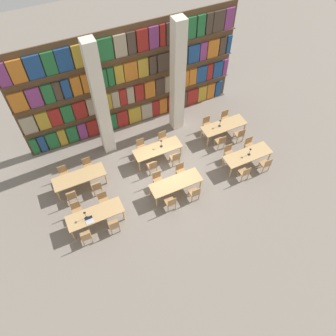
{
  "coord_description": "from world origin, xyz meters",
  "views": [
    {
      "loc": [
        -3.99,
        -8.59,
        12.58
      ],
      "look_at": [
        0.0,
        -0.11,
        0.68
      ],
      "focal_mm": 35.0,
      "sensor_mm": 36.0,
      "label": 1
    }
  ],
  "objects_px": {
    "reading_table_3": "(79,178)",
    "chair_19": "(163,139)",
    "chair_1": "(77,210)",
    "chair_13": "(64,173)",
    "chair_16": "(152,166)",
    "chair_8": "(245,172)",
    "chair_7": "(181,170)",
    "chair_18": "(175,158)",
    "reading_table_0": "(95,215)",
    "reading_table_1": "(176,183)",
    "desk_lamp_0": "(85,214)",
    "chair_10": "(266,164)",
    "chair_6": "(195,193)",
    "reading_table_2": "(248,155)",
    "desk_lamp_2": "(161,142)",
    "pillar_left": "(100,102)",
    "chair_9": "(229,152)",
    "chair_4": "(171,202)",
    "chair_11": "(249,144)",
    "chair_2": "(114,225)",
    "chair_22": "(240,134)",
    "laptop": "(89,220)",
    "chair_12": "(72,196)",
    "pillar_center": "(178,79)",
    "desk_lamp_1": "(250,150)",
    "chair_17": "(141,146)",
    "chair_23": "(226,117)",
    "desk_lamp_3": "(220,122)",
    "chair_21": "(207,124)",
    "reading_table_5": "(224,126)",
    "chair_15": "(88,165)",
    "chair_20": "(221,141)",
    "chair_0": "(86,237)",
    "reading_table_4": "(158,149)"
  },
  "relations": [
    {
      "from": "chair_13",
      "to": "chair_23",
      "type": "height_order",
      "value": "same"
    },
    {
      "from": "reading_table_2",
      "to": "chair_9",
      "type": "height_order",
      "value": "chair_9"
    },
    {
      "from": "reading_table_0",
      "to": "reading_table_3",
      "type": "relative_size",
      "value": 1.0
    },
    {
      "from": "chair_6",
      "to": "reading_table_3",
      "type": "distance_m",
      "value": 5.25
    },
    {
      "from": "desk_lamp_1",
      "to": "chair_20",
      "type": "relative_size",
      "value": 0.49
    },
    {
      "from": "pillar_left",
      "to": "chair_7",
      "type": "xyz_separation_m",
      "value": [
        2.45,
        -3.25,
        -2.51
      ]
    },
    {
      "from": "chair_7",
      "to": "chair_19",
      "type": "distance_m",
      "value": 2.2
    },
    {
      "from": "reading_table_0",
      "to": "reading_table_3",
      "type": "bearing_deg",
      "value": 91.8
    },
    {
      "from": "chair_0",
      "to": "reading_table_4",
      "type": "xyz_separation_m",
      "value": [
        4.46,
        2.9,
        0.19
      ]
    },
    {
      "from": "chair_0",
      "to": "laptop",
      "type": "height_order",
      "value": "laptop"
    },
    {
      "from": "desk_lamp_2",
      "to": "pillar_left",
      "type": "bearing_deg",
      "value": 141.72
    },
    {
      "from": "chair_4",
      "to": "chair_22",
      "type": "height_order",
      "value": "same"
    },
    {
      "from": "chair_18",
      "to": "desk_lamp_2",
      "type": "distance_m",
      "value": 1.01
    },
    {
      "from": "reading_table_3",
      "to": "chair_19",
      "type": "bearing_deg",
      "value": 9.19
    },
    {
      "from": "pillar_left",
      "to": "chair_4",
      "type": "xyz_separation_m",
      "value": [
        1.27,
        -4.64,
        -2.51
      ]
    },
    {
      "from": "chair_18",
      "to": "chair_19",
      "type": "bearing_deg",
      "value": 90.0
    },
    {
      "from": "pillar_left",
      "to": "reading_table_2",
      "type": "bearing_deg",
      "value": -34.68
    },
    {
      "from": "chair_16",
      "to": "chair_8",
      "type": "bearing_deg",
      "value": -30.34
    },
    {
      "from": "chair_21",
      "to": "chair_22",
      "type": "relative_size",
      "value": 1.0
    },
    {
      "from": "laptop",
      "to": "chair_7",
      "type": "xyz_separation_m",
      "value": [
        4.64,
        0.91,
        -0.3
      ]
    },
    {
      "from": "chair_2",
      "to": "chair_8",
      "type": "height_order",
      "value": "same"
    },
    {
      "from": "reading_table_2",
      "to": "chair_19",
      "type": "height_order",
      "value": "chair_19"
    },
    {
      "from": "chair_23",
      "to": "desk_lamp_3",
      "type": "relative_size",
      "value": 2.07
    },
    {
      "from": "reading_table_3",
      "to": "reading_table_2",
      "type": "bearing_deg",
      "value": -15.69
    },
    {
      "from": "chair_2",
      "to": "reading_table_1",
      "type": "relative_size",
      "value": 0.38
    },
    {
      "from": "chair_4",
      "to": "chair_12",
      "type": "distance_m",
      "value": 4.39
    },
    {
      "from": "reading_table_3",
      "to": "chair_19",
      "type": "distance_m",
      "value": 4.58
    },
    {
      "from": "chair_6",
      "to": "reading_table_2",
      "type": "xyz_separation_m",
      "value": [
        3.23,
        0.7,
        0.19
      ]
    },
    {
      "from": "chair_17",
      "to": "chair_19",
      "type": "height_order",
      "value": "same"
    },
    {
      "from": "reading_table_0",
      "to": "chair_16",
      "type": "height_order",
      "value": "chair_16"
    },
    {
      "from": "pillar_center",
      "to": "desk_lamp_0",
      "type": "distance_m",
      "value": 7.52
    },
    {
      "from": "chair_15",
      "to": "chair_9",
      "type": "bearing_deg",
      "value": 161.69
    },
    {
      "from": "desk_lamp_0",
      "to": "reading_table_0",
      "type": "bearing_deg",
      "value": 5.53
    },
    {
      "from": "chair_8",
      "to": "chair_18",
      "type": "bearing_deg",
      "value": 139.23
    },
    {
      "from": "chair_10",
      "to": "reading_table_3",
      "type": "bearing_deg",
      "value": 161.0
    },
    {
      "from": "desk_lamp_1",
      "to": "chair_8",
      "type": "bearing_deg",
      "value": -133.48
    },
    {
      "from": "desk_lamp_0",
      "to": "chair_6",
      "type": "relative_size",
      "value": 0.53
    },
    {
      "from": "laptop",
      "to": "desk_lamp_2",
      "type": "distance_m",
      "value": 5.0
    },
    {
      "from": "chair_16",
      "to": "chair_17",
      "type": "distance_m",
      "value": 1.38
    },
    {
      "from": "reading_table_0",
      "to": "chair_11",
      "type": "xyz_separation_m",
      "value": [
        8.18,
        0.71,
        -0.19
      ]
    },
    {
      "from": "pillar_center",
      "to": "chair_7",
      "type": "relative_size",
      "value": 6.67
    },
    {
      "from": "reading_table_5",
      "to": "chair_9",
      "type": "bearing_deg",
      "value": -111.72
    },
    {
      "from": "chair_1",
      "to": "chair_13",
      "type": "distance_m",
      "value": 2.17
    },
    {
      "from": "reading_table_0",
      "to": "reading_table_1",
      "type": "xyz_separation_m",
      "value": [
        3.75,
        0.01,
        0.0
      ]
    },
    {
      "from": "pillar_left",
      "to": "chair_8",
      "type": "relative_size",
      "value": 6.67
    },
    {
      "from": "chair_13",
      "to": "chair_1",
      "type": "bearing_deg",
      "value": 90.64
    },
    {
      "from": "chair_2",
      "to": "reading_table_3",
      "type": "relative_size",
      "value": 0.38
    },
    {
      "from": "laptop",
      "to": "reading_table_2",
      "type": "height_order",
      "value": "laptop"
    },
    {
      "from": "chair_10",
      "to": "chair_20",
      "type": "height_order",
      "value": "same"
    },
    {
      "from": "chair_10",
      "to": "chair_12",
      "type": "relative_size",
      "value": 1.0
    }
  ]
}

